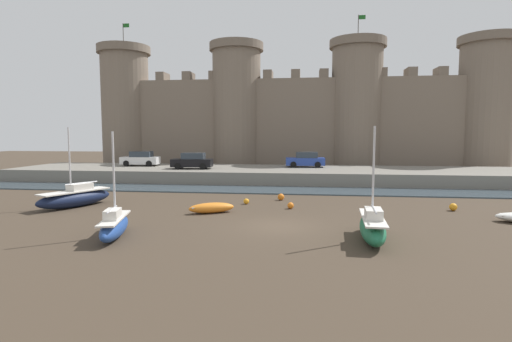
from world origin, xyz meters
name	(u,v)px	position (x,y,z in m)	size (l,w,h in m)	color
ground_plane	(278,226)	(0.00, 0.00, 0.00)	(160.00, 160.00, 0.00)	#423528
water_channel	(289,190)	(0.00, 13.00, 0.05)	(80.00, 4.50, 0.10)	#3D4C56
quay_road	(292,175)	(0.00, 20.25, 0.64)	(57.79, 10.00, 1.27)	slate
castle	(295,113)	(0.00, 31.16, 7.44)	(52.72, 6.93, 19.41)	#7A6B5B
rowboat_near_channel_right	(211,208)	(-4.32, 2.95, 0.34)	(2.91, 2.00, 0.64)	orange
sailboat_foreground_right	(75,197)	(-13.80, 3.85, 0.63)	(3.53, 5.41, 5.28)	#141E3D
sailboat_midflat_left	(372,227)	(4.45, -2.37, 0.65)	(1.40, 4.67, 5.22)	#1E6B47
sailboat_foreground_centre	(114,226)	(-7.47, -3.30, 0.58)	(1.85, 4.12, 4.98)	#234793
mooring_buoy_near_channel	(246,201)	(-2.65, 6.26, 0.20)	(0.39, 0.39, 0.39)	orange
mooring_buoy_mid_mud	(453,207)	(10.69, 5.55, 0.24)	(0.48, 0.48, 0.48)	orange
mooring_buoy_off_centre	(291,206)	(0.46, 4.95, 0.21)	(0.42, 0.42, 0.42)	orange
mooring_buoy_near_shore	(281,197)	(-0.37, 8.18, 0.24)	(0.49, 0.49, 0.49)	orange
car_quay_west	(141,159)	(-16.83, 21.57, 2.05)	(4.19, 2.05, 1.62)	silver
car_quay_centre_west	(305,160)	(1.37, 22.21, 2.05)	(4.19, 2.05, 1.62)	#263F99
car_quay_east	(192,161)	(-10.10, 18.79, 2.05)	(4.19, 2.05, 1.62)	black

